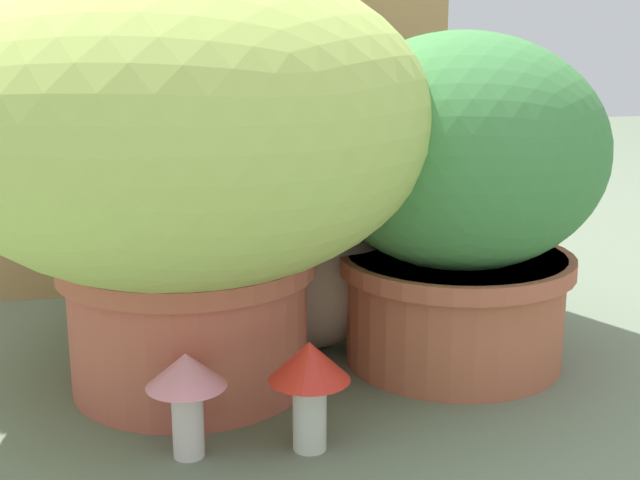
{
  "coord_description": "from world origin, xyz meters",
  "views": [
    {
      "loc": [
        -0.1,
        -1.06,
        0.47
      ],
      "look_at": [
        0.16,
        0.08,
        0.18
      ],
      "focal_mm": 48.95,
      "sensor_mm": 36.0,
      "label": 1
    }
  ],
  "objects_px": {
    "leafy_planter": "(459,190)",
    "cat": "(319,267)",
    "grass_planter": "(183,143)",
    "mushroom_ornament_red": "(309,374)",
    "mushroom_ornament_pink": "(186,383)"
  },
  "relations": [
    {
      "from": "cat",
      "to": "grass_planter",
      "type": "bearing_deg",
      "value": -153.28
    },
    {
      "from": "leafy_planter",
      "to": "cat",
      "type": "relative_size",
      "value": 1.23
    },
    {
      "from": "grass_planter",
      "to": "leafy_planter",
      "type": "distance_m",
      "value": 0.38
    },
    {
      "from": "grass_planter",
      "to": "leafy_planter",
      "type": "xyz_separation_m",
      "value": [
        0.37,
        0.0,
        -0.08
      ]
    },
    {
      "from": "mushroom_ornament_pink",
      "to": "mushroom_ornament_red",
      "type": "distance_m",
      "value": 0.14
    },
    {
      "from": "grass_planter",
      "to": "leafy_planter",
      "type": "relative_size",
      "value": 1.36
    },
    {
      "from": "grass_planter",
      "to": "leafy_planter",
      "type": "height_order",
      "value": "grass_planter"
    },
    {
      "from": "cat",
      "to": "mushroom_ornament_pink",
      "type": "xyz_separation_m",
      "value": [
        -0.22,
        -0.3,
        -0.03
      ]
    },
    {
      "from": "cat",
      "to": "mushroom_ornament_red",
      "type": "bearing_deg",
      "value": -104.61
    },
    {
      "from": "grass_planter",
      "to": "cat",
      "type": "relative_size",
      "value": 1.68
    },
    {
      "from": "grass_planter",
      "to": "mushroom_ornament_red",
      "type": "xyz_separation_m",
      "value": [
        0.12,
        -0.22,
        -0.23
      ]
    },
    {
      "from": "leafy_planter",
      "to": "mushroom_ornament_red",
      "type": "xyz_separation_m",
      "value": [
        -0.26,
        -0.22,
        -0.16
      ]
    },
    {
      "from": "cat",
      "to": "mushroom_ornament_pink",
      "type": "height_order",
      "value": "cat"
    },
    {
      "from": "grass_planter",
      "to": "mushroom_ornament_pink",
      "type": "xyz_separation_m",
      "value": [
        -0.02,
        -0.2,
        -0.24
      ]
    },
    {
      "from": "grass_planter",
      "to": "cat",
      "type": "height_order",
      "value": "grass_planter"
    }
  ]
}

